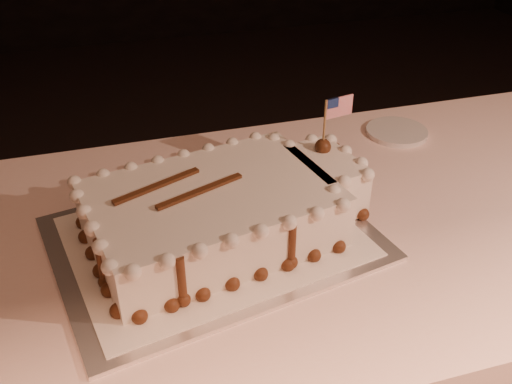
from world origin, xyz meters
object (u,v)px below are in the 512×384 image
object	(u,v)px
cake_board	(213,238)
side_plate	(397,132)
banquet_table	(317,348)
sheet_cake	(227,209)

from	to	relation	value
cake_board	side_plate	xyz separation A→B (m)	(0.51, 0.28, 0.00)
cake_board	side_plate	distance (m)	0.58
banquet_table	cake_board	size ratio (longest dim) A/B	4.37
sheet_cake	cake_board	bearing A→B (deg)	-168.39
banquet_table	side_plate	xyz separation A→B (m)	(0.28, 0.26, 0.38)
banquet_table	sheet_cake	size ratio (longest dim) A/B	4.49
cake_board	side_plate	size ratio (longest dim) A/B	3.75
sheet_cake	side_plate	bearing A→B (deg)	29.26
sheet_cake	side_plate	size ratio (longest dim) A/B	3.65
banquet_table	sheet_cake	bearing A→B (deg)	-177.83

